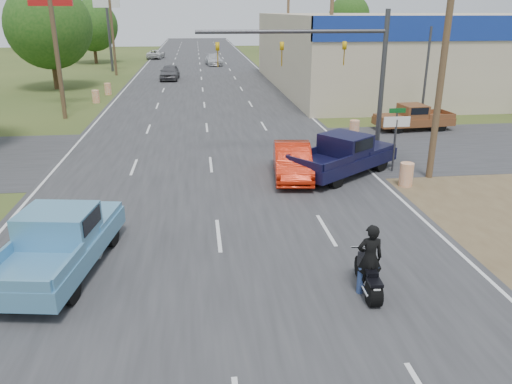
{
  "coord_description": "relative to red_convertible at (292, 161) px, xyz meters",
  "views": [
    {
      "loc": [
        -0.51,
        -6.85,
        6.94
      ],
      "look_at": [
        1.29,
        8.47,
        1.3
      ],
      "focal_mm": 35.0,
      "sensor_mm": 36.0,
      "label": 1
    }
  ],
  "objects": [
    {
      "name": "distant_car_grey",
      "position": [
        -6.8,
        33.63,
        0.05
      ],
      "size": [
        2.08,
        4.68,
        1.57
      ],
      "primitive_type": "imported",
      "rotation": [
        0.0,
        0.0,
        -0.05
      ],
      "color": "#515055",
      "rests_on": "ground"
    },
    {
      "name": "brown_pickup",
      "position": [
        8.97,
        8.29,
        0.05
      ],
      "size": [
        4.81,
        2.17,
        1.55
      ],
      "rotation": [
        0.0,
        0.0,
        1.65
      ],
      "color": "black",
      "rests_on": "ground"
    },
    {
      "name": "signal_mast",
      "position": [
        2.32,
        3.29,
        4.07
      ],
      "size": [
        9.12,
        0.4,
        7.0
      ],
      "color": "#3F3F44",
      "rests_on": "ground"
    },
    {
      "name": "barrel_3",
      "position": [
        -11.7,
        24.29,
        -0.23
      ],
      "size": [
        0.56,
        0.56,
        1.0
      ],
      "primitive_type": "cylinder",
      "color": "orange",
      "rests_on": "ground"
    },
    {
      "name": "utility_pole_3",
      "position": [
        6.0,
        35.29,
        4.58
      ],
      "size": [
        2.0,
        0.28,
        10.0
      ],
      "color": "#4C3823",
      "rests_on": "ground"
    },
    {
      "name": "pole_sign_left_near",
      "position": [
        -14.0,
        18.29,
        6.44
      ],
      "size": [
        3.0,
        0.35,
        9.2
      ],
      "color": "#3F3F44",
      "rests_on": "ground"
    },
    {
      "name": "utility_pole_6",
      "position": [
        -13.0,
        38.29,
        4.58
      ],
      "size": [
        2.0,
        0.28,
        10.0
      ],
      "color": "#4C3823",
      "rests_on": "ground"
    },
    {
      "name": "utility_pole_5",
      "position": [
        -13.0,
        14.29,
        4.58
      ],
      "size": [
        2.0,
        0.28,
        10.0
      ],
      "color": "#4C3823",
      "rests_on": "ground"
    },
    {
      "name": "tree_6",
      "position": [
        -33.5,
        81.29,
        5.77
      ],
      "size": [
        8.82,
        8.82,
        10.92
      ],
      "color": "#422D19",
      "rests_on": "ground"
    },
    {
      "name": "barrel_1",
      "position": [
        4.9,
        6.79,
        -0.23
      ],
      "size": [
        0.56,
        0.56,
        1.0
      ],
      "primitive_type": "cylinder",
      "color": "orange",
      "rests_on": "ground"
    },
    {
      "name": "tree_5",
      "position": [
        26.5,
        81.29,
        5.15
      ],
      "size": [
        7.98,
        7.98,
        9.88
      ],
      "color": "#422D19",
      "rests_on": "ground"
    },
    {
      "name": "tree_1",
      "position": [
        -17.0,
        28.29,
        4.84
      ],
      "size": [
        7.56,
        7.56,
        9.36
      ],
      "color": "#422D19",
      "rests_on": "ground"
    },
    {
      "name": "rider",
      "position": [
        0.18,
        -9.66,
        0.18
      ],
      "size": [
        0.69,
        0.47,
        1.84
      ],
      "primitive_type": "imported",
      "rotation": [
        0.0,
        0.0,
        3.09
      ],
      "color": "black",
      "rests_on": "ground"
    },
    {
      "name": "lane_sign",
      "position": [
        4.7,
        0.29,
        1.17
      ],
      "size": [
        1.2,
        0.08,
        2.52
      ],
      "color": "#3F3F44",
      "rests_on": "ground"
    },
    {
      "name": "distant_car_silver",
      "position": [
        -1.67,
        48.07,
        -0.03
      ],
      "size": [
        2.46,
        5.01,
        1.4
      ],
      "primitive_type": "imported",
      "rotation": [
        0.0,
        0.0,
        0.11
      ],
      "color": "silver",
      "rests_on": "ground"
    },
    {
      "name": "street_name_sign",
      "position": [
        5.3,
        1.79,
        0.87
      ],
      "size": [
        0.8,
        0.08,
        2.61
      ],
      "color": "#3F3F44",
      "rests_on": "ground"
    },
    {
      "name": "distant_car_white",
      "position": [
        -10.0,
        58.53,
        -0.09
      ],
      "size": [
        2.73,
        4.88,
        1.29
      ],
      "primitive_type": "imported",
      "rotation": [
        0.0,
        0.0,
        3.01
      ],
      "color": "silver",
      "rests_on": "ground"
    },
    {
      "name": "barrel_0",
      "position": [
        4.5,
        -1.71,
        -0.23
      ],
      "size": [
        0.56,
        0.56,
        1.0
      ],
      "primitive_type": "cylinder",
      "color": "orange",
      "rests_on": "ground"
    },
    {
      "name": "tree_2",
      "position": [
        -17.7,
        52.29,
        4.22
      ],
      "size": [
        6.72,
        6.72,
        8.32
      ],
      "color": "#422D19",
      "rests_on": "ground"
    },
    {
      "name": "motorcycle",
      "position": [
        0.17,
        -9.71,
        -0.28
      ],
      "size": [
        0.62,
        2.02,
        1.03
      ],
      "rotation": [
        0.0,
        0.0,
        -0.05
      ],
      "color": "black",
      "rests_on": "ground"
    },
    {
      "name": "navy_pickup",
      "position": [
        2.41,
        0.22,
        0.18
      ],
      "size": [
        5.63,
        5.0,
        1.82
      ],
      "rotation": [
        0.0,
        0.0,
        -0.92
      ],
      "color": "black",
      "rests_on": "ground"
    },
    {
      "name": "main_road",
      "position": [
        -3.5,
        26.29,
        -0.72
      ],
      "size": [
        15.0,
        180.0,
        0.02
      ],
      "primitive_type": "cube",
      "color": "#2D2D30",
      "rests_on": "ground"
    },
    {
      "name": "red_convertible",
      "position": [
        0.0,
        0.0,
        0.0
      ],
      "size": [
        2.06,
        4.61,
        1.47
      ],
      "primitive_type": "imported",
      "rotation": [
        0.0,
        0.0,
        -0.12
      ],
      "color": "#B91D08",
      "rests_on": "ground"
    },
    {
      "name": "utility_pole_1",
      "position": [
        6.0,
        -0.71,
        4.58
      ],
      "size": [
        2.0,
        0.28,
        10.0
      ],
      "color": "#4C3823",
      "rests_on": "ground"
    },
    {
      "name": "utility_pole_2",
      "position": [
        6.0,
        17.29,
        4.58
      ],
      "size": [
        2.0,
        0.28,
        10.0
      ],
      "color": "#4C3823",
      "rests_on": "ground"
    },
    {
      "name": "barrel_2",
      "position": [
        -12.0,
        20.29,
        -0.23
      ],
      "size": [
        0.56,
        0.56,
        1.0
      ],
      "primitive_type": "cylinder",
      "color": "orange",
      "rests_on": "ground"
    },
    {
      "name": "dirt_verge",
      "position": [
        7.5,
        -3.71,
        -0.73
      ],
      "size": [
        8.0,
        18.0,
        0.01
      ],
      "primitive_type": "cube",
      "color": "brown",
      "rests_on": "ground"
    },
    {
      "name": "blue_pickup",
      "position": [
        -7.97,
        -7.37,
        0.17
      ],
      "size": [
        2.91,
        5.67,
        1.8
      ],
      "rotation": [
        0.0,
        0.0,
        -0.16
      ],
      "color": "black",
      "rests_on": "ground"
    },
    {
      "name": "pole_sign_left_far",
      "position": [
        -14.0,
        42.29,
        6.44
      ],
      "size": [
        3.0,
        0.35,
        9.2
      ],
      "color": "#3F3F44",
      "rests_on": "ground"
    },
    {
      "name": "cross_road",
      "position": [
        -3.5,
        4.29,
        -0.73
      ],
      "size": [
        120.0,
        10.0,
        0.02
      ],
      "primitive_type": "cube",
      "color": "#2D2D30",
      "rests_on": "ground"
    }
  ]
}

